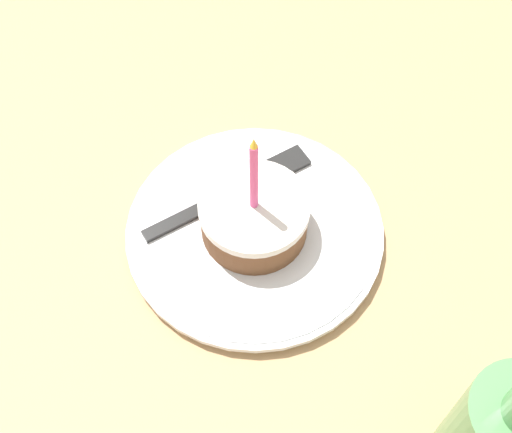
{
  "coord_description": "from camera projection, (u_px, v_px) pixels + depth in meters",
  "views": [
    {
      "loc": [
        0.29,
        0.13,
        0.56
      ],
      "look_at": [
        -0.02,
        0.0,
        0.03
      ],
      "focal_mm": 50.0,
      "sensor_mm": 36.0,
      "label": 1
    }
  ],
  "objects": [
    {
      "name": "plate",
      "position": [
        256.0,
        232.0,
        0.65
      ],
      "size": [
        0.23,
        0.23,
        0.01
      ],
      "color": "silver",
      "rests_on": "ground_plane"
    },
    {
      "name": "fork",
      "position": [
        242.0,
        189.0,
        0.66
      ],
      "size": [
        0.15,
        0.12,
        0.0
      ],
      "color": "#262626",
      "rests_on": "plate"
    },
    {
      "name": "ground_plane",
      "position": [
        247.0,
        264.0,
        0.66
      ],
      "size": [
        2.4,
        2.4,
        0.04
      ],
      "color": "tan",
      "rests_on": "ground"
    },
    {
      "name": "cake_slice",
      "position": [
        250.0,
        215.0,
        0.62
      ],
      "size": [
        0.1,
        0.1,
        0.13
      ],
      "color": "brown",
      "rests_on": "plate"
    }
  ]
}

